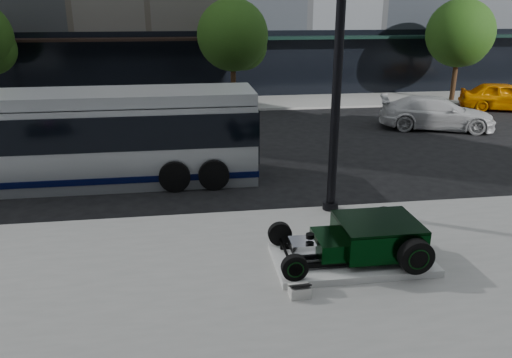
{
  "coord_description": "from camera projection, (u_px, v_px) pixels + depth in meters",
  "views": [
    {
      "loc": [
        -1.75,
        -14.51,
        5.46
      ],
      "look_at": [
        0.0,
        -2.48,
        1.2
      ],
      "focal_mm": 35.0,
      "sensor_mm": 36.0,
      "label": 1
    }
  ],
  "objects": [
    {
      "name": "yellow_taxi",
      "position": [
        504.0,
        96.0,
        26.96
      ],
      "size": [
        4.81,
        3.29,
        1.52
      ],
      "primitive_type": "imported",
      "rotation": [
        0.0,
        0.0,
        1.2
      ],
      "color": "orange",
      "rests_on": "ground"
    },
    {
      "name": "info_plaque",
      "position": [
        300.0,
        290.0,
        9.63
      ],
      "size": [
        0.41,
        0.32,
        0.31
      ],
      "color": "silver",
      "rests_on": "sidewalk_near"
    },
    {
      "name": "transit_bus",
      "position": [
        65.0,
        138.0,
        15.7
      ],
      "size": [
        12.12,
        2.88,
        2.92
      ],
      "color": "#A4A9AD",
      "rests_on": "ground"
    },
    {
      "name": "sidewalk_far",
      "position": [
        215.0,
        104.0,
        28.64
      ],
      "size": [
        70.0,
        4.0,
        0.12
      ],
      "primitive_type": "cube",
      "color": "gray",
      "rests_on": "ground"
    },
    {
      "name": "white_sedan",
      "position": [
        437.0,
        113.0,
        22.91
      ],
      "size": [
        5.51,
        3.65,
        1.48
      ],
      "primitive_type": "imported",
      "rotation": [
        0.0,
        0.0,
        1.23
      ],
      "color": "silver",
      "rests_on": "ground"
    },
    {
      "name": "street_trees",
      "position": [
        235.0,
        38.0,
        26.71
      ],
      "size": [
        29.8,
        3.8,
        5.7
      ],
      "color": "black",
      "rests_on": "sidewalk_far"
    },
    {
      "name": "display_plinth",
      "position": [
        351.0,
        259.0,
        10.91
      ],
      "size": [
        3.4,
        1.8,
        0.15
      ],
      "primitive_type": "cube",
      "color": "silver",
      "rests_on": "sidewalk_near"
    },
    {
      "name": "lamppost",
      "position": [
        337.0,
        76.0,
        12.58
      ],
      "size": [
        0.43,
        0.43,
        7.89
      ],
      "color": "black",
      "rests_on": "sidewalk_near"
    },
    {
      "name": "ground",
      "position": [
        244.0,
        189.0,
        15.59
      ],
      "size": [
        120.0,
        120.0,
        0.0
      ],
      "primitive_type": "plane",
      "color": "black",
      "rests_on": "ground"
    },
    {
      "name": "hot_rod",
      "position": [
        368.0,
        237.0,
        10.79
      ],
      "size": [
        3.22,
        2.0,
        0.81
      ],
      "color": "black",
      "rests_on": "display_plinth"
    }
  ]
}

